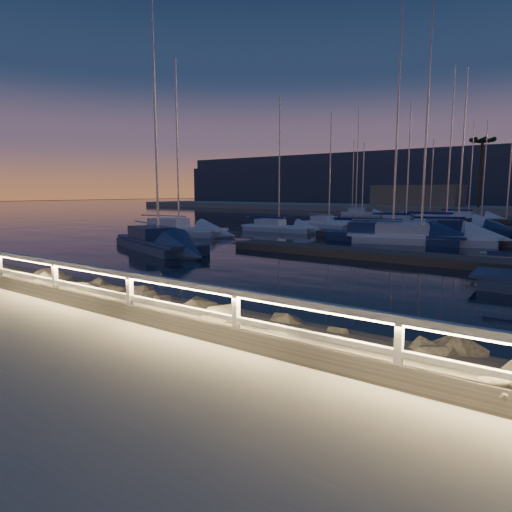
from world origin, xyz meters
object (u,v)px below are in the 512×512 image
Objects in this scene: sailboat_b at (157,241)px; sailboat_m at (361,213)px; sailboat_i at (404,223)px; sailboat_a at (177,229)px; sailboat_n at (467,217)px; sailboat_c at (389,235)px; sailboat_e at (328,223)px; sailboat_g at (417,236)px; sailboat_f at (277,227)px; guard_rail at (193,296)px; sailboat_j at (455,229)px; sailboat_k at (443,224)px.

sailboat_b reaches higher than sailboat_m.
sailboat_i reaches higher than sailboat_m.
sailboat_a is 36.01m from sailboat_n.
sailboat_c is 1.46× the size of sailboat_e.
sailboat_n is (-2.58, 27.82, -0.06)m from sailboat_g.
sailboat_f is at bearing 152.23° from sailboat_g.
guard_rail is 3.44× the size of sailboat_j.
sailboat_k is at bearing 10.67° from sailboat_i.
sailboat_e is at bearing -162.87° from sailboat_i.
guard_rail is at bearing -52.58° from sailboat_a.
sailboat_j is (11.60, -0.62, 0.03)m from sailboat_e.
guard_rail is at bearing -65.75° from sailboat_f.
sailboat_a is 16.15m from sailboat_c.
sailboat_f is 0.97× the size of sailboat_i.
sailboat_n is (9.07, 39.91, -0.06)m from sailboat_b.
sailboat_n reaches higher than sailboat_f.
sailboat_e is 0.68× the size of sailboat_g.
sailboat_m is (-20.09, 54.97, -0.98)m from guard_rail.
sailboat_g is (17.22, 5.08, 0.00)m from sailboat_a.
sailboat_e is at bearing 70.45° from sailboat_f.
sailboat_b is 1.42× the size of sailboat_m.
sailboat_c is at bearing 167.66° from sailboat_g.
sailboat_k is (9.82, 26.23, -0.02)m from sailboat_b.
sailboat_j is at bearing -62.84° from sailboat_m.
sailboat_b is at bearing -70.31° from sailboat_e.
sailboat_b is 1.23× the size of sailboat_n.
guard_rail is 30.72m from sailboat_f.
sailboat_k reaches higher than sailboat_i.
sailboat_i is 3.55m from sailboat_k.
sailboat_b is 1.34× the size of sailboat_e.
guard_rail is 3.76× the size of sailboat_n.
sailboat_a is 15.17m from sailboat_e.
sailboat_f is at bearing 48.92° from sailboat_a.
sailboat_f is (-10.76, 2.48, -0.07)m from sailboat_c.
sailboat_i is 1.14× the size of sailboat_m.
sailboat_g is 13.56m from sailboat_i.
sailboat_b reaches higher than sailboat_f.
sailboat_b is 1.24× the size of sailboat_i.
sailboat_j is at bearing 27.59° from sailboat_a.
guard_rail is 3.00× the size of sailboat_k.
sailboat_e is 20.84m from sailboat_n.
sailboat_m is at bearing 92.99° from sailboat_f.
sailboat_e is 22.85m from sailboat_m.
sailboat_m is (-12.14, 18.20, -0.03)m from sailboat_i.
sailboat_a is 24.62m from sailboat_k.
guard_rail is 4.10× the size of sailboat_e.
sailboat_m is at bearing 117.19° from sailboat_b.
sailboat_i is at bearing -100.53° from sailboat_n.
guard_rail is 35.81m from sailboat_e.
sailboat_n is (10.01, 25.50, 0.01)m from sailboat_f.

